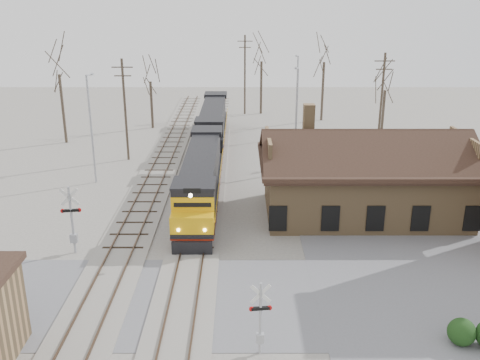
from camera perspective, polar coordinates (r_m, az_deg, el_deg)
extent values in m
plane|color=#9C978D|center=(29.29, -5.98, -12.60)|extent=(140.00, 140.00, 0.00)
cube|color=slate|center=(29.28, -5.98, -12.58)|extent=(60.00, 9.00, 0.03)
cube|color=#9C978D|center=(42.71, -4.00, -1.92)|extent=(3.40, 90.00, 0.12)
cube|color=#473323|center=(42.73, -4.96, -1.78)|extent=(0.08, 90.00, 0.14)
cube|color=#473323|center=(42.63, -3.04, -1.79)|extent=(0.08, 90.00, 0.14)
cube|color=#9C978D|center=(43.26, -9.96, -1.90)|extent=(3.40, 90.00, 0.12)
cube|color=#473323|center=(43.35, -10.90, -1.76)|extent=(0.08, 90.00, 0.14)
cube|color=#473323|center=(43.10, -9.03, -1.77)|extent=(0.08, 90.00, 0.14)
cube|color=olive|center=(40.15, 12.99, -0.83)|extent=(14.00, 8.00, 4.00)
cube|color=black|center=(39.50, 13.21, 2.04)|extent=(15.20, 9.20, 0.30)
cube|color=black|center=(37.08, 14.10, 2.47)|extent=(15.00, 4.71, 2.66)
cube|color=black|center=(41.39, 12.63, 4.30)|extent=(15.00, 4.71, 2.66)
cube|color=olive|center=(39.54, 7.34, 6.46)|extent=(0.80, 0.80, 2.20)
cube|color=black|center=(36.46, -4.70, -5.00)|extent=(2.25, 3.61, 0.90)
cube|color=black|center=(47.38, -3.60, 0.79)|extent=(2.25, 3.61, 0.90)
cube|color=black|center=(41.62, -4.10, -0.80)|extent=(2.71, 18.04, 0.32)
cube|color=maroon|center=(41.69, -4.10, -1.06)|extent=(2.73, 18.04, 0.11)
cube|color=black|center=(42.24, -4.05, 1.50)|extent=(2.35, 13.08, 2.53)
cube|color=black|center=(34.90, -4.90, -2.37)|extent=(2.71, 2.53, 2.53)
cube|color=#E0A40B|center=(33.78, -5.07, -4.53)|extent=(2.71, 1.62, 1.26)
cube|color=black|center=(33.53, -5.14, -7.27)|extent=(2.53, 0.25, 0.90)
cylinder|color=#FFF2CC|center=(32.22, -5.31, -1.66)|extent=(0.25, 0.10, 0.25)
cube|color=black|center=(53.88, -3.17, 3.06)|extent=(2.25, 3.61, 0.90)
cube|color=black|center=(65.22, -2.63, 5.90)|extent=(2.25, 3.61, 0.90)
cube|color=black|center=(59.36, -2.89, 5.29)|extent=(2.71, 18.04, 0.32)
cube|color=maroon|center=(59.41, -2.89, 5.11)|extent=(2.73, 18.04, 0.11)
cube|color=black|center=(60.14, -2.86, 6.84)|extent=(2.35, 13.08, 2.53)
cube|color=black|center=(52.55, -3.26, 5.04)|extent=(2.71, 2.53, 2.53)
cube|color=black|center=(51.27, -3.34, 3.79)|extent=(2.71, 1.62, 1.26)
cube|color=black|center=(50.77, -3.37, 2.05)|extent=(2.53, 0.25, 0.90)
cylinder|color=#A5A8AD|center=(24.42, 2.18, -14.59)|extent=(0.13, 0.13, 3.60)
cube|color=silver|center=(23.74, 2.22, -12.06)|extent=(0.94, 0.16, 0.94)
cube|color=silver|center=(23.74, 2.22, -12.06)|extent=(0.94, 0.16, 0.94)
cube|color=black|center=(24.12, 2.20, -13.52)|extent=(0.82, 0.25, 0.14)
cylinder|color=#B20C0C|center=(24.07, 1.22, -13.59)|extent=(0.22, 0.11, 0.22)
cylinder|color=#B20C0C|center=(24.18, 3.18, -13.45)|extent=(0.22, 0.11, 0.22)
cube|color=#A5A8AD|center=(24.98, 2.16, -16.48)|extent=(0.36, 0.27, 0.45)
cylinder|color=#A5A8AD|center=(34.64, -17.49, -4.13)|extent=(0.15, 0.15, 4.41)
cube|color=silver|center=(34.09, -17.74, -1.75)|extent=(1.15, 0.21, 1.15)
cube|color=silver|center=(34.09, -17.74, -1.75)|extent=(1.15, 0.21, 1.15)
cube|color=black|center=(34.40, -17.60, -3.12)|extent=(1.00, 0.29, 0.17)
cylinder|color=#B20C0C|center=(34.31, -16.78, -3.09)|extent=(0.27, 0.12, 0.26)
cylinder|color=#B20C0C|center=(34.48, -18.41, -3.15)|extent=(0.27, 0.12, 0.26)
cube|color=#A5A8AD|center=(35.12, -17.29, -5.95)|extent=(0.44, 0.33, 0.55)
sphere|color=black|center=(27.57, 22.57, -14.74)|extent=(1.30, 1.30, 1.30)
cylinder|color=#A5A8AD|center=(46.72, -15.57, 5.13)|extent=(0.18, 0.18, 9.26)
cylinder|color=#A5A8AD|center=(46.75, -15.78, 10.79)|extent=(0.12, 1.80, 0.12)
cube|color=#A5A8AD|center=(47.53, -15.52, 10.81)|extent=(0.25, 0.50, 0.12)
cylinder|color=#A5A8AD|center=(48.25, 6.02, 6.22)|extent=(0.18, 0.18, 9.37)
cylinder|color=#A5A8AD|center=(48.34, 6.10, 11.77)|extent=(0.12, 1.80, 0.12)
cube|color=#A5A8AD|center=(49.14, 6.00, 11.77)|extent=(0.25, 0.50, 0.12)
cylinder|color=#A5A8AD|center=(60.82, 6.07, 8.76)|extent=(0.18, 0.18, 9.12)
cylinder|color=#A5A8AD|center=(61.08, 6.13, 13.03)|extent=(0.12, 1.80, 0.12)
cube|color=#A5A8AD|center=(61.88, 6.05, 13.02)|extent=(0.25, 0.50, 0.12)
cylinder|color=#382D23|center=(52.79, -12.15, 7.26)|extent=(0.24, 0.24, 9.81)
cube|color=#382D23|center=(52.14, -12.46, 11.67)|extent=(2.00, 0.10, 0.10)
cube|color=#382D23|center=(52.24, -12.40, 10.80)|extent=(1.60, 0.10, 0.10)
cylinder|color=#382D23|center=(72.86, 0.52, 11.11)|extent=(0.24, 0.24, 10.48)
cube|color=#382D23|center=(72.38, 0.53, 14.59)|extent=(2.00, 0.10, 0.10)
cube|color=#382D23|center=(72.44, 0.53, 13.96)|extent=(1.60, 0.10, 0.10)
cylinder|color=#382D23|center=(55.88, 14.81, 7.84)|extent=(0.24, 0.24, 10.09)
cube|color=#382D23|center=(55.25, 15.19, 12.16)|extent=(2.00, 0.10, 0.10)
cube|color=#382D23|center=(55.35, 15.11, 11.34)|extent=(1.60, 0.10, 0.10)
cylinder|color=#382D23|center=(61.30, -18.37, 7.19)|extent=(0.32, 0.32, 7.45)
cylinder|color=#382D23|center=(66.07, -9.41, 7.90)|extent=(0.32, 0.32, 5.64)
cylinder|color=#382D23|center=(73.46, 2.27, 9.81)|extent=(0.32, 0.32, 7.04)
cylinder|color=#382D23|center=(70.07, 8.80, 9.31)|extent=(0.32, 0.32, 7.43)
cylinder|color=#382D23|center=(63.68, 15.01, 6.91)|extent=(0.32, 0.32, 5.23)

